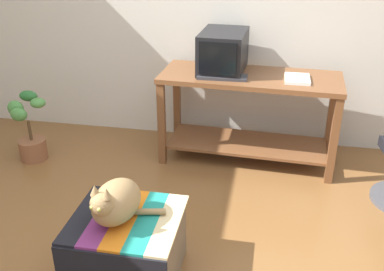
# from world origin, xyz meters

# --- Properties ---
(desk) EXTENTS (1.50, 0.64, 0.77)m
(desk) POSITION_xyz_m (0.36, 1.60, 0.53)
(desk) COLOR brown
(desk) RESTS_ON ground_plane
(tv_monitor) EXTENTS (0.39, 0.54, 0.33)m
(tv_monitor) POSITION_xyz_m (0.12, 1.68, 0.93)
(tv_monitor) COLOR black
(tv_monitor) RESTS_ON desk
(keyboard) EXTENTS (0.40, 0.16, 0.02)m
(keyboard) POSITION_xyz_m (0.15, 1.48, 0.78)
(keyboard) COLOR #333338
(keyboard) RESTS_ON desk
(book) EXTENTS (0.20, 0.25, 0.03)m
(book) POSITION_xyz_m (0.74, 1.54, 0.78)
(book) COLOR white
(book) RESTS_ON desk
(ottoman_with_blanket) EXTENTS (0.62, 0.58, 0.41)m
(ottoman_with_blanket) POSITION_xyz_m (-0.21, 0.02, 0.21)
(ottoman_with_blanket) COLOR #7A664C
(ottoman_with_blanket) RESTS_ON ground_plane
(cat) EXTENTS (0.41, 0.39, 0.29)m
(cat) POSITION_xyz_m (-0.25, -0.01, 0.54)
(cat) COLOR #9E7A4C
(cat) RESTS_ON ottoman_with_blanket
(potted_plant) EXTENTS (0.36, 0.28, 0.61)m
(potted_plant) POSITION_xyz_m (-1.49, 1.24, 0.25)
(potted_plant) COLOR brown
(potted_plant) RESTS_ON ground_plane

